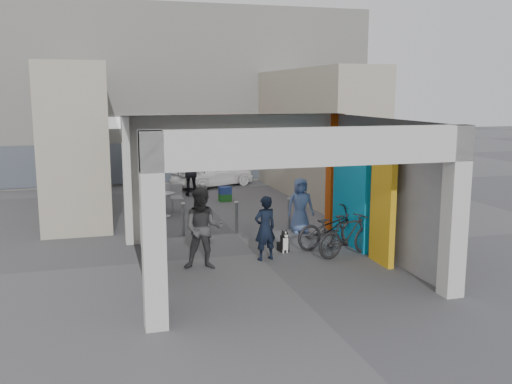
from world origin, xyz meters
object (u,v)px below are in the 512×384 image
object	(u,v)px
border_collie	(284,243)
bicycle_rear	(348,235)
cafe_set	(159,205)
man_with_dog	(265,228)
man_back_turned	(203,229)
white_van	(213,172)
man_elderly	(300,205)
produce_stand	(147,201)
man_crates	(191,173)
bicycle_front	(331,228)

from	to	relation	value
border_collie	bicycle_rear	size ratio (longest dim) A/B	0.33
cafe_set	man_with_dog	distance (m)	6.33
border_collie	man_back_turned	distance (m)	2.53
man_with_dog	white_van	bearing A→B (deg)	-109.30
bicycle_rear	cafe_set	bearing A→B (deg)	18.54
man_elderly	white_van	world-z (taller)	man_elderly
cafe_set	white_van	xyz separation A→B (m)	(2.96, 5.28, 0.29)
produce_stand	man_crates	world-z (taller)	man_crates
cafe_set	man_with_dog	size ratio (longest dim) A/B	0.99
man_with_dog	white_van	world-z (taller)	man_with_dog
man_elderly	man_crates	bearing A→B (deg)	110.71
produce_stand	white_van	size ratio (longest dim) A/B	0.34
produce_stand	man_elderly	size ratio (longest dim) A/B	0.77
bicycle_rear	white_van	xyz separation A→B (m)	(-1.13, 11.57, 0.09)
man_with_dog	border_collie	bearing A→B (deg)	-155.92
produce_stand	white_van	distance (m)	5.48
cafe_set	produce_stand	size ratio (longest dim) A/B	1.28
border_collie	bicycle_rear	xyz separation A→B (m)	(1.44, -0.82, 0.31)
bicycle_front	cafe_set	bearing A→B (deg)	24.05
produce_stand	border_collie	xyz separation A→B (m)	(2.96, -6.36, -0.08)
man_with_dog	man_elderly	size ratio (longest dim) A/B	0.99
cafe_set	produce_stand	bearing A→B (deg)	109.19
man_with_dog	man_back_turned	distance (m)	1.64
man_elderly	bicycle_front	size ratio (longest dim) A/B	0.78
man_with_dog	man_crates	xyz separation A→B (m)	(-0.29, 9.28, 0.13)
man_with_dog	bicycle_rear	distance (m)	2.15
border_collie	man_with_dog	distance (m)	1.03
produce_stand	man_with_dog	distance (m)	7.28
man_back_turned	man_crates	size ratio (longest dim) A/B	1.03
cafe_set	bicycle_rear	bearing A→B (deg)	-57.00
man_crates	white_van	distance (m)	2.40
cafe_set	white_van	size ratio (longest dim) A/B	0.43
man_back_turned	bicycle_rear	bearing A→B (deg)	13.15
produce_stand	bicycle_front	distance (m)	7.63
bicycle_front	man_crates	bearing A→B (deg)	2.50
produce_stand	bicycle_front	size ratio (longest dim) A/B	0.60
man_back_turned	man_elderly	distance (m)	4.36
white_van	man_elderly	bearing A→B (deg)	162.24
cafe_set	man_elderly	world-z (taller)	man_elderly
man_elderly	bicycle_front	xyz separation A→B (m)	(0.21, -1.80, -0.27)
border_collie	bicycle_rear	distance (m)	1.68
man_with_dog	man_crates	bearing A→B (deg)	-102.47
man_elderly	man_crates	size ratio (longest dim) A/B	0.87
produce_stand	bicycle_rear	size ratio (longest dim) A/B	0.68
cafe_set	bicycle_rear	world-z (taller)	bicycle_rear
man_elderly	cafe_set	bearing A→B (deg)	140.15
bicycle_front	man_with_dog	bearing A→B (deg)	94.25
produce_stand	man_crates	size ratio (longest dim) A/B	0.66
border_collie	man_with_dog	xyz separation A→B (m)	(-0.68, -0.54, 0.57)
man_crates	produce_stand	bearing A→B (deg)	47.93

